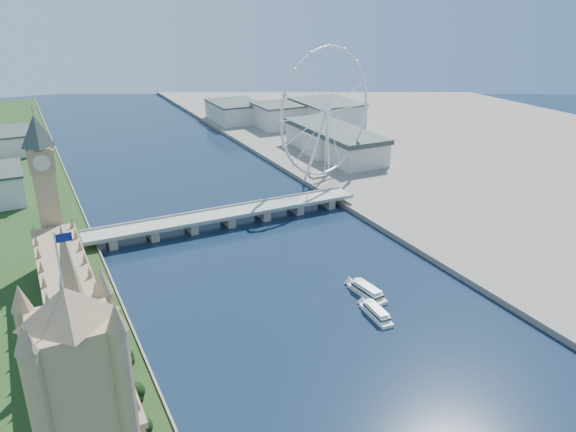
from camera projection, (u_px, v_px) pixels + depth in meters
victoria_tower at (86, 420)px, 165.00m from camera, size 28.16×28.16×112.00m
parliament_range at (77, 325)px, 276.88m from camera, size 24.00×200.00×70.00m
big_ben at (43, 173)px, 348.60m from camera, size 20.02×20.02×110.00m
westminster_bridge at (228, 216)px, 442.09m from camera, size 220.00×22.00×9.50m
london_eye at (326, 113)px, 514.55m from camera, size 113.60×39.12×124.30m
county_hall at (334, 156)px, 624.73m from camera, size 54.00×144.00×35.00m
city_skyline at (181, 130)px, 670.43m from camera, size 505.00×280.00×32.00m
tour_boat_near at (367, 295)px, 340.26m from camera, size 11.58×33.03×7.17m
tour_boat_far at (376, 317)px, 318.03m from camera, size 9.59×29.89×6.50m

